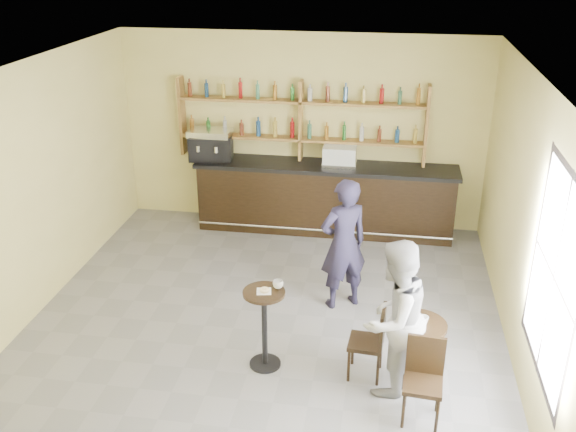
# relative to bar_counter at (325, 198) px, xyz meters

# --- Properties ---
(floor) EXTENTS (7.00, 7.00, 0.00)m
(floor) POSITION_rel_bar_counter_xyz_m (-0.45, -3.15, -0.58)
(floor) COLOR slate
(floor) RESTS_ON ground
(ceiling) EXTENTS (7.00, 7.00, 0.00)m
(ceiling) POSITION_rel_bar_counter_xyz_m (-0.45, -3.15, 2.62)
(ceiling) COLOR white
(ceiling) RESTS_ON wall_back
(wall_back) EXTENTS (7.00, 0.00, 7.00)m
(wall_back) POSITION_rel_bar_counter_xyz_m (-0.45, 0.35, 1.02)
(wall_back) COLOR #E7DA83
(wall_back) RESTS_ON floor
(wall_front) EXTENTS (7.00, 0.00, 7.00)m
(wall_front) POSITION_rel_bar_counter_xyz_m (-0.45, -6.65, 1.02)
(wall_front) COLOR #E7DA83
(wall_front) RESTS_ON floor
(wall_left) EXTENTS (0.00, 7.00, 7.00)m
(wall_left) POSITION_rel_bar_counter_xyz_m (-3.45, -3.15, 1.02)
(wall_left) COLOR #E7DA83
(wall_left) RESTS_ON floor
(wall_right) EXTENTS (0.00, 7.00, 7.00)m
(wall_right) POSITION_rel_bar_counter_xyz_m (2.55, -3.15, 1.02)
(wall_right) COLOR #E7DA83
(wall_right) RESTS_ON floor
(window_pane) EXTENTS (0.00, 2.00, 2.00)m
(window_pane) POSITION_rel_bar_counter_xyz_m (2.55, -4.35, 1.12)
(window_pane) COLOR white
(window_pane) RESTS_ON wall_right
(window_frame) EXTENTS (0.04, 1.70, 2.10)m
(window_frame) POSITION_rel_bar_counter_xyz_m (2.54, -4.35, 1.12)
(window_frame) COLOR black
(window_frame) RESTS_ON wall_right
(shelf_unit) EXTENTS (4.00, 0.26, 1.40)m
(shelf_unit) POSITION_rel_bar_counter_xyz_m (-0.45, 0.22, 1.23)
(shelf_unit) COLOR brown
(shelf_unit) RESTS_ON wall_back
(liquor_bottles) EXTENTS (3.68, 0.10, 1.00)m
(liquor_bottles) POSITION_rel_bar_counter_xyz_m (-0.45, 0.22, 1.40)
(liquor_bottles) COLOR #8C5919
(liquor_bottles) RESTS_ON shelf_unit
(bar_counter) EXTENTS (4.27, 0.83, 1.16)m
(bar_counter) POSITION_rel_bar_counter_xyz_m (0.00, 0.00, 0.00)
(bar_counter) COLOR black
(bar_counter) RESTS_ON floor
(espresso_machine) EXTENTS (0.75, 0.54, 0.50)m
(espresso_machine) POSITION_rel_bar_counter_xyz_m (-1.91, 0.00, 0.83)
(espresso_machine) COLOR black
(espresso_machine) RESTS_ON bar_counter
(pastry_case) EXTENTS (0.58, 0.48, 0.33)m
(pastry_case) POSITION_rel_bar_counter_xyz_m (0.22, 0.00, 0.74)
(pastry_case) COLOR silver
(pastry_case) RESTS_ON bar_counter
(pedestal_table) EXTENTS (0.62, 0.62, 0.98)m
(pedestal_table) POSITION_rel_bar_counter_xyz_m (-0.28, -3.82, -0.09)
(pedestal_table) COLOR black
(pedestal_table) RESTS_ON floor
(napkin) EXTENTS (0.19, 0.19, 0.00)m
(napkin) POSITION_rel_bar_counter_xyz_m (-0.28, -3.82, 0.40)
(napkin) COLOR white
(napkin) RESTS_ON pedestal_table
(donut) EXTENTS (0.13, 0.13, 0.04)m
(donut) POSITION_rel_bar_counter_xyz_m (-0.27, -3.83, 0.42)
(donut) COLOR gold
(donut) RESTS_ON napkin
(cup_pedestal) EXTENTS (0.15, 0.15, 0.09)m
(cup_pedestal) POSITION_rel_bar_counter_xyz_m (-0.14, -3.72, 0.45)
(cup_pedestal) COLOR white
(cup_pedestal) RESTS_ON pedestal_table
(man_main) EXTENTS (0.78, 0.70, 1.80)m
(man_main) POSITION_rel_bar_counter_xyz_m (0.48, -2.34, 0.32)
(man_main) COLOR black
(man_main) RESTS_ON floor
(cafe_table) EXTENTS (0.79, 0.79, 0.77)m
(cafe_table) POSITION_rel_bar_counter_xyz_m (1.41, -3.86, -0.19)
(cafe_table) COLOR black
(cafe_table) RESTS_ON floor
(cup_cafe) EXTENTS (0.12, 0.12, 0.09)m
(cup_cafe) POSITION_rel_bar_counter_xyz_m (1.46, -3.86, 0.24)
(cup_cafe) COLOR white
(cup_cafe) RESTS_ON cafe_table
(chair_west) EXTENTS (0.41, 0.41, 0.88)m
(chair_west) POSITION_rel_bar_counter_xyz_m (0.86, -3.81, -0.14)
(chair_west) COLOR black
(chair_west) RESTS_ON floor
(chair_south) EXTENTS (0.42, 0.42, 0.90)m
(chair_south) POSITION_rel_bar_counter_xyz_m (1.46, -4.46, -0.13)
(chair_south) COLOR black
(chair_south) RESTS_ON floor
(patron_second) EXTENTS (1.06, 1.09, 1.77)m
(patron_second) POSITION_rel_bar_counter_xyz_m (1.14, -3.99, 0.31)
(patron_second) COLOR #9C9CA1
(patron_second) RESTS_ON floor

